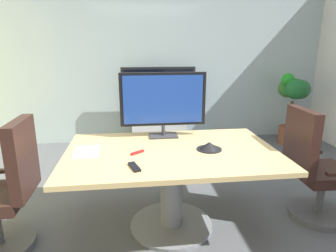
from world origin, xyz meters
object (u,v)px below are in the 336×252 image
at_px(conference_table, 171,171).
at_px(office_chair_right, 314,174).
at_px(wall_display_unit, 159,119).
at_px(potted_plant, 293,100).
at_px(office_chair_left, 5,198).
at_px(tv_monitor, 163,101).
at_px(conference_phone, 209,146).
at_px(remote_control, 134,167).

xyz_separation_m(conference_table, office_chair_right, (1.36, -0.03, -0.10)).
bearing_deg(wall_display_unit, potted_plant, -5.43).
xyz_separation_m(conference_table, potted_plant, (2.34, 2.14, 0.20)).
height_order(conference_table, potted_plant, potted_plant).
distance_m(conference_table, office_chair_left, 1.37).
bearing_deg(tv_monitor, conference_table, -86.14).
bearing_deg(conference_phone, potted_plant, 47.20).
bearing_deg(potted_plant, office_chair_right, -114.30).
relative_size(office_chair_left, wall_display_unit, 0.83).
relative_size(office_chair_left, conference_phone, 4.95).
bearing_deg(office_chair_right, tv_monitor, 73.92).
distance_m(conference_table, potted_plant, 3.18).
bearing_deg(potted_plant, tv_monitor, -143.85).
bearing_deg(office_chair_right, potted_plant, -22.86).
distance_m(tv_monitor, potted_plant, 2.95).
bearing_deg(office_chair_left, conference_table, 95.27).
height_order(office_chair_right, tv_monitor, tv_monitor).
distance_m(office_chair_left, remote_control, 1.10).
xyz_separation_m(tv_monitor, potted_plant, (2.37, 1.73, -0.35)).
bearing_deg(conference_table, wall_display_unit, 87.45).
relative_size(conference_table, tv_monitor, 2.18).
relative_size(office_chair_left, tv_monitor, 1.30).
bearing_deg(wall_display_unit, office_chair_right, -62.19).
bearing_deg(conference_phone, tv_monitor, 129.03).
bearing_deg(office_chair_left, conference_phone, 93.23).
xyz_separation_m(office_chair_left, remote_control, (1.03, -0.22, 0.31)).
bearing_deg(conference_table, potted_plant, 42.48).
xyz_separation_m(office_chair_left, potted_plant, (3.70, 2.28, 0.30)).
bearing_deg(wall_display_unit, remote_control, -99.07).
relative_size(office_chair_left, office_chair_right, 1.00).
distance_m(office_chair_left, tv_monitor, 1.58).
xyz_separation_m(conference_table, conference_phone, (0.33, -0.03, 0.23)).
bearing_deg(remote_control, potted_plant, 25.94).
bearing_deg(conference_phone, wall_display_unit, 95.39).
relative_size(conference_table, office_chair_left, 1.68).
distance_m(conference_table, wall_display_unit, 2.36).
distance_m(office_chair_right, tv_monitor, 1.60).
distance_m(office_chair_right, wall_display_unit, 2.69).
bearing_deg(office_chair_left, potted_plant, 121.25).
bearing_deg(office_chair_right, conference_table, 90.38).
relative_size(office_chair_right, potted_plant, 0.90).
xyz_separation_m(office_chair_right, tv_monitor, (-1.39, 0.44, 0.66)).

